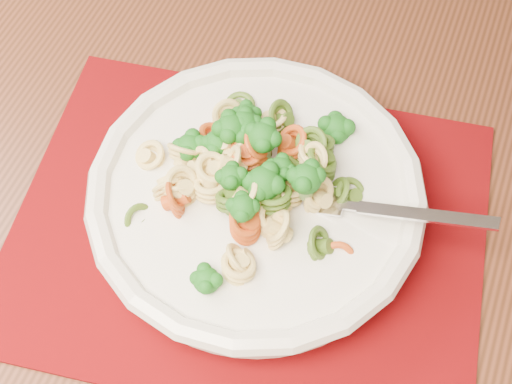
# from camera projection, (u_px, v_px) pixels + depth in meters

# --- Properties ---
(dining_table) EXTENTS (1.56, 1.20, 0.72)m
(dining_table) POSITION_uv_depth(u_px,v_px,m) (274.00, 238.00, 0.73)
(dining_table) COLOR #5A2B19
(dining_table) RESTS_ON ground
(placemat) EXTENTS (0.44, 0.36, 0.00)m
(placemat) POSITION_uv_depth(u_px,v_px,m) (248.00, 230.00, 0.62)
(placemat) COLOR #610404
(placemat) RESTS_ON dining_table
(pasta_bowl) EXTENTS (0.29, 0.29, 0.05)m
(pasta_bowl) POSITION_uv_depth(u_px,v_px,m) (256.00, 197.00, 0.60)
(pasta_bowl) COLOR silver
(pasta_bowl) RESTS_ON placemat
(pasta_broccoli_heap) EXTENTS (0.24, 0.24, 0.06)m
(pasta_broccoli_heap) POSITION_uv_depth(u_px,v_px,m) (256.00, 188.00, 0.59)
(pasta_broccoli_heap) COLOR #F0D976
(pasta_broccoli_heap) RESTS_ON pasta_bowl
(fork) EXTENTS (0.18, 0.07, 0.08)m
(fork) POSITION_uv_depth(u_px,v_px,m) (330.00, 204.00, 0.58)
(fork) COLOR silver
(fork) RESTS_ON pasta_bowl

